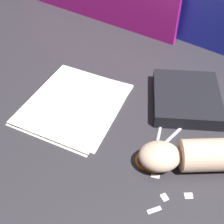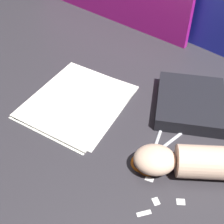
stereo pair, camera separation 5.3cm
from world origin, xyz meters
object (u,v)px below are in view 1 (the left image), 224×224
at_px(book_closed, 186,98).
at_px(hand_forearm, 212,155).
at_px(scissors, 154,153).
at_px(paper_stack, 74,104).

xyz_separation_m(book_closed, hand_forearm, (0.11, -0.19, 0.02)).
distance_m(book_closed, scissors, 0.22).
bearing_deg(scissors, book_closed, 84.52).
bearing_deg(scissors, paper_stack, 165.36).
bearing_deg(hand_forearm, paper_stack, 173.77).
bearing_deg(paper_stack, hand_forearm, -6.23).
xyz_separation_m(book_closed, scissors, (-0.02, -0.21, -0.02)).
bearing_deg(book_closed, paper_stack, -153.48).
relative_size(paper_stack, scissors, 1.62).
relative_size(scissors, hand_forearm, 0.57).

